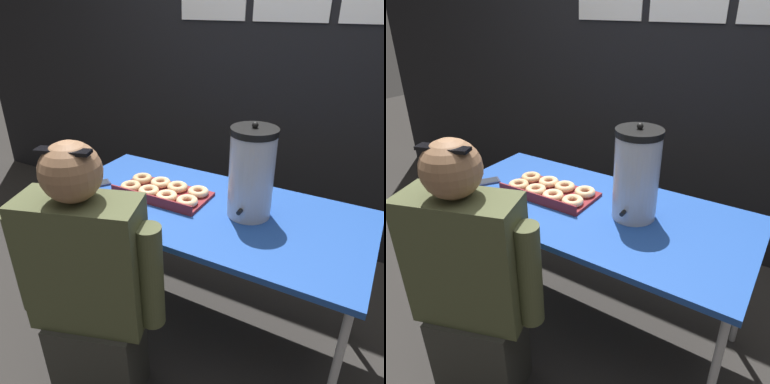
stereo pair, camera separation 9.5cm
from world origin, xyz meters
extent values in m
plane|color=#2D2B28|center=(0.00, 0.00, 0.00)|extent=(12.00, 12.00, 0.00)
cube|color=black|center=(0.00, 1.14, 1.25)|extent=(6.00, 0.10, 2.51)
cube|color=#1E479E|center=(0.00, 0.00, 0.74)|extent=(1.51, 0.73, 0.03)
cylinder|color=#ADADB2|center=(-0.71, -0.32, 0.36)|extent=(0.03, 0.03, 0.73)
cylinder|color=#ADADB2|center=(0.71, -0.32, 0.36)|extent=(0.03, 0.03, 0.73)
cylinder|color=#ADADB2|center=(-0.71, 0.32, 0.36)|extent=(0.03, 0.03, 0.73)
cylinder|color=#ADADB2|center=(0.71, 0.32, 0.36)|extent=(0.03, 0.03, 0.73)
cube|color=maroon|center=(-0.24, 0.01, 0.76)|extent=(0.46, 0.25, 0.02)
cube|color=maroon|center=(-0.24, -0.11, 0.79)|extent=(0.46, 0.01, 0.04)
torus|color=#DAAC79|center=(-0.40, -0.05, 0.79)|extent=(0.14, 0.14, 0.03)
torus|color=#E9BB88|center=(-0.29, -0.04, 0.79)|extent=(0.14, 0.14, 0.03)
torus|color=#EEC08D|center=(-0.19, -0.05, 0.79)|extent=(0.15, 0.15, 0.03)
torus|color=#EABC89|center=(-0.07, -0.04, 0.79)|extent=(0.13, 0.13, 0.03)
torus|color=tan|center=(-0.41, 0.06, 0.79)|extent=(0.13, 0.13, 0.03)
torus|color=#E7B986|center=(-0.29, 0.06, 0.79)|extent=(0.13, 0.13, 0.03)
torus|color=#E2B481|center=(-0.19, 0.06, 0.79)|extent=(0.15, 0.15, 0.03)
torus|color=#E6B986|center=(-0.07, 0.07, 0.79)|extent=(0.14, 0.14, 0.03)
cylinder|color=silver|center=(0.20, 0.04, 0.94)|extent=(0.20, 0.20, 0.38)
cylinder|color=black|center=(0.20, 0.04, 1.15)|extent=(0.20, 0.20, 0.03)
sphere|color=black|center=(0.20, 0.04, 1.17)|extent=(0.03, 0.03, 0.03)
cylinder|color=black|center=(0.20, -0.07, 0.82)|extent=(0.02, 0.05, 0.02)
cube|color=#2D334C|center=(-0.61, -0.07, 0.76)|extent=(0.14, 0.16, 0.01)
cube|color=#2D333D|center=(-0.61, -0.07, 0.76)|extent=(0.12, 0.14, 0.00)
cube|color=#33332D|center=(-0.21, -0.58, 0.23)|extent=(0.42, 0.35, 0.46)
cube|color=#4C5133|center=(-0.21, -0.58, 0.73)|extent=(0.49, 0.34, 0.55)
sphere|color=#8E6647|center=(-0.21, -0.58, 1.11)|extent=(0.21, 0.21, 0.21)
cube|color=black|center=(-0.20, -0.61, 1.20)|extent=(0.19, 0.10, 0.01)
cylinder|color=#4C5133|center=(0.03, -0.50, 0.70)|extent=(0.10, 0.10, 0.44)
cylinder|color=#4C5133|center=(-0.46, -0.66, 0.70)|extent=(0.10, 0.10, 0.44)
camera|label=1|loc=(0.70, -1.38, 1.62)|focal=35.00mm
camera|label=2|loc=(0.78, -1.33, 1.62)|focal=35.00mm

